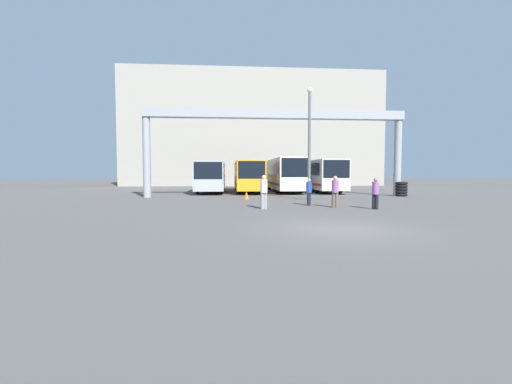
{
  "coord_description": "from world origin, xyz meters",
  "views": [
    {
      "loc": [
        -3.81,
        -11.57,
        1.97
      ],
      "look_at": [
        -1.48,
        17.48,
        0.3
      ],
      "focal_mm": 24.0,
      "sensor_mm": 36.0,
      "label": 1
    }
  ],
  "objects_px": {
    "bus_slot_1": "(248,174)",
    "pedestrian_near_left": "(335,191)",
    "pedestrian_mid_left": "(264,191)",
    "tire_stack": "(401,189)",
    "bus_slot_3": "(320,174)",
    "traffic_cone": "(246,195)",
    "lamp_post": "(309,139)",
    "bus_slot_2": "(284,173)",
    "pedestrian_far_center": "(375,193)",
    "pedestrian_mid_right": "(309,191)",
    "bus_slot_0": "(212,175)"
  },
  "relations": [
    {
      "from": "traffic_cone",
      "to": "bus_slot_3",
      "type": "bearing_deg",
      "value": 49.27
    },
    {
      "from": "bus_slot_2",
      "to": "pedestrian_mid_right",
      "type": "height_order",
      "value": "bus_slot_2"
    },
    {
      "from": "bus_slot_2",
      "to": "traffic_cone",
      "type": "relative_size",
      "value": 20.74
    },
    {
      "from": "bus_slot_3",
      "to": "lamp_post",
      "type": "height_order",
      "value": "lamp_post"
    },
    {
      "from": "traffic_cone",
      "to": "lamp_post",
      "type": "distance_m",
      "value": 6.11
    },
    {
      "from": "bus_slot_2",
      "to": "lamp_post",
      "type": "xyz_separation_m",
      "value": [
        0.09,
        -10.84,
        2.43
      ]
    },
    {
      "from": "bus_slot_1",
      "to": "bus_slot_3",
      "type": "height_order",
      "value": "bus_slot_3"
    },
    {
      "from": "bus_slot_0",
      "to": "pedestrian_near_left",
      "type": "bearing_deg",
      "value": -64.88
    },
    {
      "from": "pedestrian_mid_right",
      "to": "traffic_cone",
      "type": "relative_size",
      "value": 2.82
    },
    {
      "from": "bus_slot_3",
      "to": "traffic_cone",
      "type": "distance_m",
      "value": 12.42
    },
    {
      "from": "bus_slot_0",
      "to": "pedestrian_near_left",
      "type": "xyz_separation_m",
      "value": [
        7.65,
        -16.32,
        -0.77
      ]
    },
    {
      "from": "pedestrian_near_left",
      "to": "pedestrian_mid_right",
      "type": "xyz_separation_m",
      "value": [
        -1.16,
        1.38,
        -0.09
      ]
    },
    {
      "from": "pedestrian_mid_left",
      "to": "lamp_post",
      "type": "bearing_deg",
      "value": 33.73
    },
    {
      "from": "bus_slot_2",
      "to": "bus_slot_3",
      "type": "height_order",
      "value": "bus_slot_2"
    },
    {
      "from": "bus_slot_1",
      "to": "tire_stack",
      "type": "relative_size",
      "value": 10.25
    },
    {
      "from": "bus_slot_1",
      "to": "pedestrian_mid_left",
      "type": "xyz_separation_m",
      "value": [
        -0.07,
        -16.91,
        -0.79
      ]
    },
    {
      "from": "bus_slot_1",
      "to": "pedestrian_near_left",
      "type": "bearing_deg",
      "value": -76.55
    },
    {
      "from": "pedestrian_far_center",
      "to": "bus_slot_0",
      "type": "bearing_deg",
      "value": -14.04
    },
    {
      "from": "pedestrian_mid_left",
      "to": "pedestrian_far_center",
      "type": "distance_m",
      "value": 5.95
    },
    {
      "from": "bus_slot_1",
      "to": "bus_slot_3",
      "type": "bearing_deg",
      "value": -5.26
    },
    {
      "from": "bus_slot_2",
      "to": "tire_stack",
      "type": "height_order",
      "value": "bus_slot_2"
    },
    {
      "from": "bus_slot_2",
      "to": "pedestrian_far_center",
      "type": "distance_m",
      "value": 17.49
    },
    {
      "from": "bus_slot_1",
      "to": "pedestrian_mid_right",
      "type": "xyz_separation_m",
      "value": [
        2.8,
        -15.19,
        -0.91
      ]
    },
    {
      "from": "bus_slot_2",
      "to": "pedestrian_far_center",
      "type": "bearing_deg",
      "value": -82.95
    },
    {
      "from": "pedestrian_far_center",
      "to": "lamp_post",
      "type": "distance_m",
      "value": 7.63
    },
    {
      "from": "pedestrian_mid_right",
      "to": "tire_stack",
      "type": "relative_size",
      "value": 1.34
    },
    {
      "from": "bus_slot_3",
      "to": "tire_stack",
      "type": "xyz_separation_m",
      "value": [
        4.92,
        -7.24,
        -1.22
      ]
    },
    {
      "from": "lamp_post",
      "to": "bus_slot_0",
      "type": "bearing_deg",
      "value": 124.57
    },
    {
      "from": "tire_stack",
      "to": "lamp_post",
      "type": "height_order",
      "value": "lamp_post"
    },
    {
      "from": "pedestrian_near_left",
      "to": "tire_stack",
      "type": "distance_m",
      "value": 12.01
    },
    {
      "from": "bus_slot_2",
      "to": "lamp_post",
      "type": "height_order",
      "value": "lamp_post"
    },
    {
      "from": "lamp_post",
      "to": "traffic_cone",
      "type": "bearing_deg",
      "value": 166.43
    },
    {
      "from": "pedestrian_mid_right",
      "to": "bus_slot_3",
      "type": "bearing_deg",
      "value": -163.95
    },
    {
      "from": "bus_slot_0",
      "to": "tire_stack",
      "type": "bearing_deg",
      "value": -25.66
    },
    {
      "from": "bus_slot_3",
      "to": "pedestrian_mid_right",
      "type": "height_order",
      "value": "bus_slot_3"
    },
    {
      "from": "bus_slot_2",
      "to": "pedestrian_far_center",
      "type": "xyz_separation_m",
      "value": [
        2.14,
        -17.33,
        -1.02
      ]
    },
    {
      "from": "bus_slot_3",
      "to": "tire_stack",
      "type": "relative_size",
      "value": 9.12
    },
    {
      "from": "pedestrian_mid_left",
      "to": "tire_stack",
      "type": "xyz_separation_m",
      "value": [
        12.37,
        8.99,
        -0.37
      ]
    },
    {
      "from": "pedestrian_far_center",
      "to": "pedestrian_near_left",
      "type": "bearing_deg",
      "value": 18.61
    },
    {
      "from": "bus_slot_3",
      "to": "bus_slot_0",
      "type": "bearing_deg",
      "value": 177.73
    },
    {
      "from": "bus_slot_0",
      "to": "lamp_post",
      "type": "xyz_separation_m",
      "value": [
        7.47,
        -10.85,
        2.62
      ]
    },
    {
      "from": "bus_slot_3",
      "to": "pedestrian_far_center",
      "type": "bearing_deg",
      "value": -95.23
    },
    {
      "from": "pedestrian_mid_right",
      "to": "pedestrian_mid_left",
      "type": "bearing_deg",
      "value": -25.5
    },
    {
      "from": "bus_slot_0",
      "to": "bus_slot_3",
      "type": "relative_size",
      "value": 1.08
    },
    {
      "from": "pedestrian_near_left",
      "to": "bus_slot_0",
      "type": "bearing_deg",
      "value": 128.0
    },
    {
      "from": "bus_slot_1",
      "to": "lamp_post",
      "type": "xyz_separation_m",
      "value": [
        3.78,
        -11.09,
        2.57
      ]
    },
    {
      "from": "pedestrian_mid_right",
      "to": "pedestrian_far_center",
      "type": "xyz_separation_m",
      "value": [
        3.03,
        -2.4,
        0.04
      ]
    },
    {
      "from": "pedestrian_near_left",
      "to": "lamp_post",
      "type": "relative_size",
      "value": 0.22
    },
    {
      "from": "pedestrian_mid_left",
      "to": "bus_slot_0",
      "type": "bearing_deg",
      "value": 79.48
    },
    {
      "from": "pedestrian_mid_right",
      "to": "pedestrian_far_center",
      "type": "relative_size",
      "value": 0.95
    }
  ]
}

